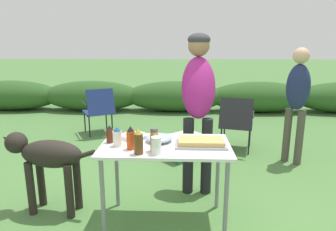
# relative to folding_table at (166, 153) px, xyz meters

# --- Properties ---
(ground_plane) EXTENTS (60.00, 60.00, 0.00)m
(ground_plane) POSITION_rel_folding_table_xyz_m (0.00, 0.00, -0.66)
(ground_plane) COLOR #4C7A3D
(shrub_hedge) EXTENTS (14.40, 0.90, 0.72)m
(shrub_hedge) POSITION_rel_folding_table_xyz_m (0.00, 4.64, -0.30)
(shrub_hedge) COLOR #2D5623
(shrub_hedge) RESTS_ON ground
(folding_table) EXTENTS (1.10, 0.64, 0.74)m
(folding_table) POSITION_rel_folding_table_xyz_m (0.00, 0.00, 0.00)
(folding_table) COLOR white
(folding_table) RESTS_ON ground
(food_tray) EXTENTS (0.43, 0.25, 0.06)m
(food_tray) POSITION_rel_folding_table_xyz_m (0.30, -0.01, 0.10)
(food_tray) COLOR #9E9EA3
(food_tray) RESTS_ON folding_table
(plate_stack) EXTENTS (0.22, 0.22, 0.04)m
(plate_stack) POSITION_rel_folding_table_xyz_m (-0.29, 0.16, 0.09)
(plate_stack) COLOR white
(plate_stack) RESTS_ON folding_table
(mixing_bowl) EXTENTS (0.24, 0.24, 0.06)m
(mixing_bowl) POSITION_rel_folding_table_xyz_m (-0.06, 0.08, 0.11)
(mixing_bowl) COLOR #99B2CC
(mixing_bowl) RESTS_ON folding_table
(paper_cup_stack) EXTENTS (0.08, 0.08, 0.14)m
(paper_cup_stack) POSITION_rel_folding_table_xyz_m (-0.06, -0.23, 0.15)
(paper_cup_stack) COLOR white
(paper_cup_stack) RESTS_ON folding_table
(spice_jar) EXTENTS (0.07, 0.07, 0.19)m
(spice_jar) POSITION_rel_folding_table_xyz_m (-0.08, -0.16, 0.17)
(spice_jar) COLOR #B2893D
(spice_jar) RESTS_ON folding_table
(bbq_sauce_bottle) EXTENTS (0.06, 0.06, 0.16)m
(bbq_sauce_bottle) POSITION_rel_folding_table_xyz_m (-0.48, 0.03, 0.15)
(bbq_sauce_bottle) COLOR #562314
(bbq_sauce_bottle) RESTS_ON folding_table
(mayo_bottle) EXTENTS (0.07, 0.07, 0.16)m
(mayo_bottle) POSITION_rel_folding_table_xyz_m (-0.40, -0.05, 0.15)
(mayo_bottle) COLOR silver
(mayo_bottle) RESTS_ON folding_table
(beer_bottle) EXTENTS (0.07, 0.07, 0.21)m
(beer_bottle) POSITION_rel_folding_table_xyz_m (-0.20, -0.23, 0.18)
(beer_bottle) COLOR brown
(beer_bottle) RESTS_ON folding_table
(hot_sauce_bottle) EXTENTS (0.07, 0.07, 0.19)m
(hot_sauce_bottle) POSITION_rel_folding_table_xyz_m (-0.28, -0.12, 0.17)
(hot_sauce_bottle) COLOR #CC4214
(hot_sauce_bottle) RESTS_ON folding_table
(standing_person_in_gray_fleece) EXTENTS (0.36, 0.49, 1.69)m
(standing_person_in_gray_fleece) POSITION_rel_folding_table_xyz_m (0.31, 0.70, 0.41)
(standing_person_in_gray_fleece) COLOR black
(standing_person_in_gray_fleece) RESTS_ON ground
(standing_person_in_dark_puffer) EXTENTS (0.37, 0.36, 1.54)m
(standing_person_in_dark_puffer) POSITION_rel_folding_table_xyz_m (1.64, 1.48, 0.28)
(standing_person_in_dark_puffer) COLOR #4C473D
(standing_person_in_dark_puffer) RESTS_ON ground
(dog) EXTENTS (0.93, 0.33, 0.78)m
(dog) POSITION_rel_folding_table_xyz_m (-1.12, 0.15, -0.12)
(dog) COLOR #28231E
(dog) RESTS_ON ground
(camp_chair_green_behind_table) EXTENTS (0.60, 0.69, 0.83)m
(camp_chair_green_behind_table) POSITION_rel_folding_table_xyz_m (0.95, 1.88, -0.20)
(camp_chair_green_behind_table) COLOR #232328
(camp_chair_green_behind_table) RESTS_ON ground
(camp_chair_near_hedge) EXTENTS (0.69, 0.74, 0.83)m
(camp_chair_near_hedge) POSITION_rel_folding_table_xyz_m (-1.30, 2.66, -0.20)
(camp_chair_near_hedge) COLOR navy
(camp_chair_near_hedge) RESTS_ON ground
(cooler_box) EXTENTS (0.57, 0.56, 0.34)m
(cooler_box) POSITION_rel_folding_table_xyz_m (0.18, 1.58, -0.49)
(cooler_box) COLOR #286B3D
(cooler_box) RESTS_ON ground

